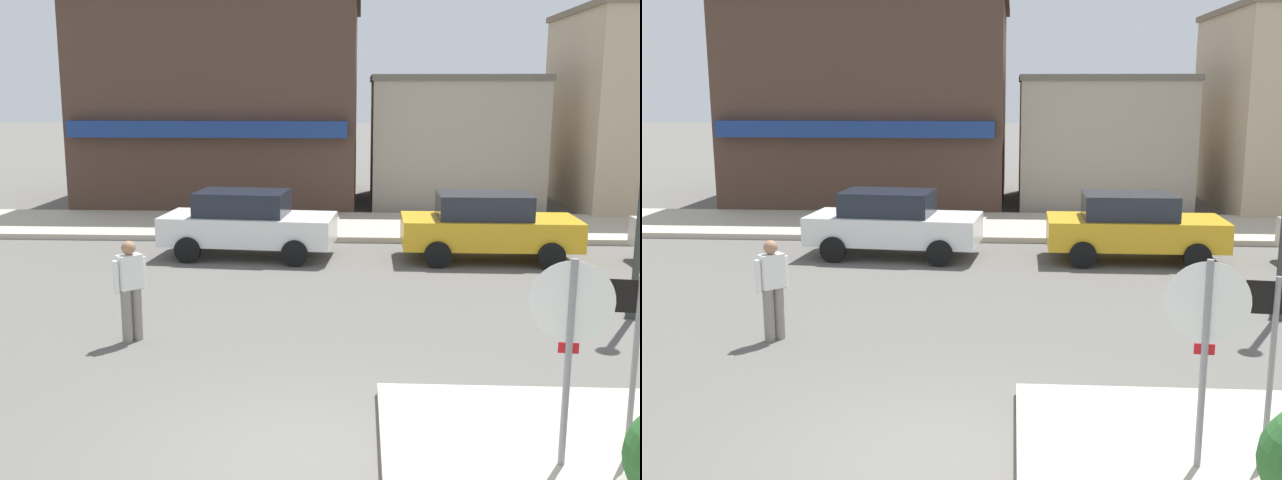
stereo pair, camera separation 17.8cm
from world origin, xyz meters
The scene contains 9 objects.
ground_plane centered at (0.00, 0.00, 0.00)m, with size 160.00×160.00×0.00m, color #5B5954.
kerb_far centered at (0.00, 13.55, 0.07)m, with size 80.00×4.00×0.15m, color #B7AD99.
stop_sign centered at (2.64, -0.22, 1.52)m, with size 0.82×0.11×2.30m.
one_way_sign centered at (3.36, -0.05, 1.33)m, with size 0.60×0.08×2.10m.
parked_car_nearest centered at (-2.08, 9.86, 0.81)m, with size 4.14×2.15×1.56m.
parked_car_second centered at (3.51, 9.77, 0.81)m, with size 4.01×1.90×1.56m.
pedestrian_crossing_near centered at (-3.00, 3.73, 0.87)m, with size 0.46×0.45×1.61m.
building_corner_shop centered at (-4.12, 19.49, 3.48)m, with size 9.31×8.38×6.95m.
building_storefront_left_near centered at (3.68, 18.88, 2.18)m, with size 5.54×5.77×4.35m.
Camera 1 is at (0.56, -7.37, 3.91)m, focal length 42.00 mm.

